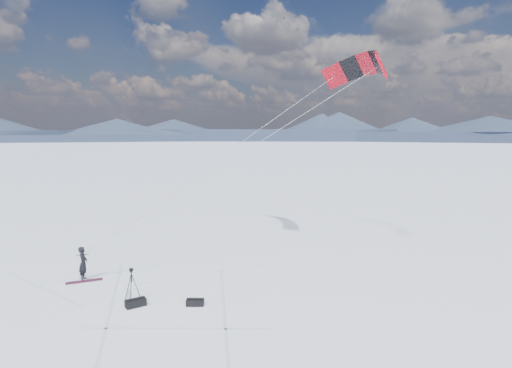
{
  "coord_description": "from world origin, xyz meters",
  "views": [
    {
      "loc": [
        4.78,
        -18.57,
        7.05
      ],
      "look_at": [
        7.51,
        3.62,
        4.3
      ],
      "focal_mm": 30.0,
      "sensor_mm": 36.0,
      "label": 1
    }
  ],
  "objects": [
    {
      "name": "tripod",
      "position": [
        1.76,
        -1.06,
        0.94
      ],
      "size": [
        0.72,
        0.64,
        1.46
      ],
      "rotation": [
        0.0,
        0.0,
        0.49
      ],
      "color": "black",
      "rests_on": "ground"
    },
    {
      "name": "snowboard",
      "position": [
        -0.9,
        1.73,
        0.02
      ],
      "size": [
        1.66,
        0.76,
        0.04
      ],
      "primitive_type": "cube",
      "rotation": [
        0.0,
        0.0,
        0.29
      ],
      "color": "#5F1837",
      "rests_on": "ground"
    },
    {
      "name": "gear_bag_b",
      "position": [
        4.35,
        -1.71,
        0.14
      ],
      "size": [
        0.74,
        0.42,
        0.32
      ],
      "rotation": [
        0.0,
        0.0,
        -0.11
      ],
      "color": "black",
      "rests_on": "ground"
    },
    {
      "name": "power_kite",
      "position": [
        13.55,
        5.15,
        10.55
      ],
      "size": [
        15.78,
        6.01,
        10.22
      ],
      "color": "#B20A18",
      "rests_on": "ground"
    },
    {
      "name": "ground",
      "position": [
        0.0,
        0.0,
        0.0
      ],
      "size": [
        1800.0,
        1800.0,
        0.0
      ],
      "primitive_type": "plane",
      "color": "white"
    },
    {
      "name": "snow_tracks",
      "position": [
        -0.65,
        -0.35,
        0.0
      ],
      "size": [
        14.76,
        10.25,
        0.01
      ],
      "color": "silver",
      "rests_on": "ground"
    },
    {
      "name": "snowkiter",
      "position": [
        -0.98,
        1.99,
        0.0
      ],
      "size": [
        0.42,
        0.61,
        1.63
      ],
      "primitive_type": "imported",
      "rotation": [
        0.0,
        0.0,
        1.62
      ],
      "color": "black",
      "rests_on": "ground"
    },
    {
      "name": "gear_bag_a",
      "position": [
        1.96,
        -1.51,
        0.16
      ],
      "size": [
        0.89,
        0.7,
        0.36
      ],
      "rotation": [
        0.0,
        0.0,
        0.47
      ],
      "color": "black",
      "rests_on": "ground"
    },
    {
      "name": "horizon_hills",
      "position": [
        -0.0,
        -0.0,
        4.15
      ],
      "size": [
        704.0,
        704.42,
        9.68
      ],
      "color": "#1D2A39",
      "rests_on": "ground"
    }
  ]
}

